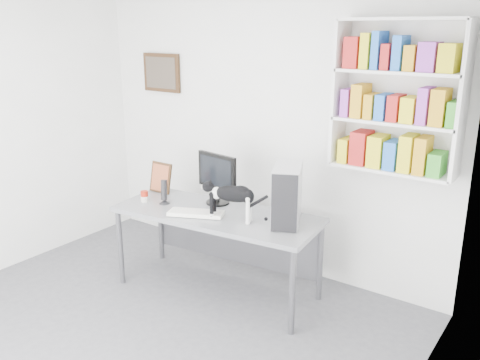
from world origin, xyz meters
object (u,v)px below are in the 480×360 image
at_px(soup_can, 144,196).
at_px(monitor, 218,178).
at_px(desk, 217,252).
at_px(leaning_print, 161,177).
at_px(cat, 232,203).
at_px(pc_tower, 287,194).
at_px(bookshelf, 397,97).
at_px(speaker, 164,191).
at_px(keyboard, 196,213).

bearing_deg(soup_can, monitor, 31.26).
distance_m(desk, leaning_print, 1.00).
xyz_separation_m(soup_can, cat, (0.98, 0.09, 0.11)).
bearing_deg(soup_can, pc_tower, 13.75).
bearing_deg(leaning_print, pc_tower, 0.65).
distance_m(bookshelf, speaker, 2.23).
xyz_separation_m(bookshelf, keyboard, (-1.43, -0.83, -1.05)).
distance_m(desk, monitor, 0.68).
height_order(desk, soup_can, soup_can).
distance_m(desk, pc_tower, 0.92).
distance_m(desk, speaker, 0.76).
height_order(keyboard, cat, cat).
xyz_separation_m(pc_tower, soup_can, (-1.37, -0.34, -0.20)).
distance_m(keyboard, soup_can, 0.64).
relative_size(monitor, pc_tower, 0.99).
height_order(monitor, leaning_print, monitor).
bearing_deg(leaning_print, soup_can, -76.51).
distance_m(desk, keyboard, 0.45).
bearing_deg(pc_tower, desk, 169.90).
bearing_deg(desk, bookshelf, 20.52).
relative_size(desk, leaning_print, 5.99).
height_order(bookshelf, leaning_print, bookshelf).
bearing_deg(bookshelf, leaning_print, -166.04).
bearing_deg(bookshelf, monitor, -162.01).
height_order(pc_tower, cat, pc_tower).
xyz_separation_m(speaker, soup_can, (-0.19, -0.07, -0.07)).
height_order(pc_tower, soup_can, pc_tower).
xyz_separation_m(keyboard, cat, (0.34, 0.08, 0.15)).
distance_m(bookshelf, leaning_print, 2.39).
xyz_separation_m(leaning_print, soup_can, (0.08, -0.31, -0.10)).
bearing_deg(bookshelf, soup_can, -157.85).
xyz_separation_m(keyboard, soup_can, (-0.63, -0.01, 0.03)).
height_order(bookshelf, cat, bookshelf).
bearing_deg(bookshelf, cat, -145.29).
height_order(keyboard, leaning_print, leaning_print).
distance_m(keyboard, pc_tower, 0.84).
distance_m(pc_tower, leaning_print, 1.45).
relative_size(monitor, speaker, 2.05).
relative_size(bookshelf, leaning_print, 3.94).
bearing_deg(cat, pc_tower, 15.89).
distance_m(speaker, cat, 0.78).
height_order(bookshelf, monitor, bookshelf).
relative_size(bookshelf, speaker, 5.15).
relative_size(monitor, soup_can, 4.67).
xyz_separation_m(pc_tower, leaning_print, (-1.45, -0.03, -0.09)).
bearing_deg(keyboard, cat, -11.85).
bearing_deg(pc_tower, bookshelf, 10.82).
bearing_deg(soup_can, leaning_print, 103.92).
bearing_deg(desk, keyboard, -130.62).
xyz_separation_m(bookshelf, speaker, (-1.87, -0.77, -0.94)).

